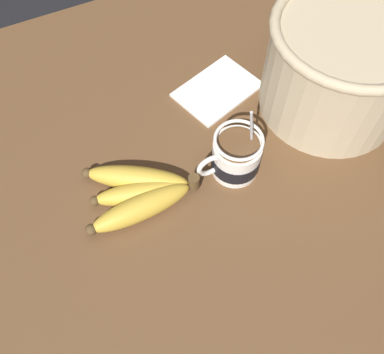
# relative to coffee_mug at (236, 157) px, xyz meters

# --- Properties ---
(table) EXTENTS (1.05, 1.05, 0.03)m
(table) POSITION_rel_coffee_mug_xyz_m (0.07, -0.04, -0.06)
(table) COLOR brown
(table) RESTS_ON ground
(coffee_mug) EXTENTS (0.12, 0.09, 0.15)m
(coffee_mug) POSITION_rel_coffee_mug_xyz_m (0.00, 0.00, 0.00)
(coffee_mug) COLOR white
(coffee_mug) RESTS_ON table
(banana_bunch) EXTENTS (0.21, 0.15, 0.04)m
(banana_bunch) POSITION_rel_coffee_mug_xyz_m (0.18, -0.02, -0.02)
(banana_bunch) COLOR #4C381E
(banana_bunch) RESTS_ON table
(woven_basket) EXTENTS (0.29, 0.29, 0.19)m
(woven_basket) POSITION_rel_coffee_mug_xyz_m (-0.24, -0.06, 0.06)
(woven_basket) COLOR tan
(woven_basket) RESTS_ON table
(napkin) EXTENTS (0.19, 0.16, 0.01)m
(napkin) POSITION_rel_coffee_mug_xyz_m (-0.06, -0.18, -0.04)
(napkin) COLOR white
(napkin) RESTS_ON table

